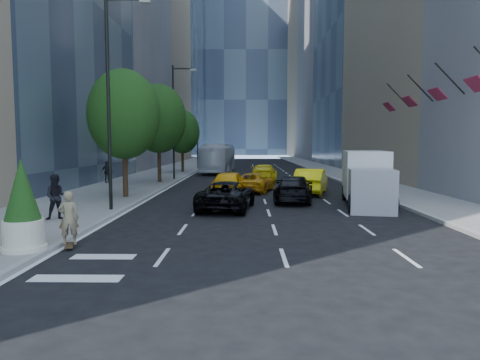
{
  "coord_description": "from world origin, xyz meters",
  "views": [
    {
      "loc": [
        -0.1,
        -16.05,
        3.25
      ],
      "look_at": [
        -0.36,
        3.53,
        1.6
      ],
      "focal_mm": 32.0,
      "sensor_mm": 36.0,
      "label": 1
    }
  ],
  "objects_px": {
    "black_sedan_mercedes": "(294,189)",
    "black_sedan_lincoln": "(227,195)",
    "city_bus": "(218,158)",
    "box_truck": "(367,178)",
    "skateboarder": "(69,222)",
    "planter_shrub": "(22,206)"
  },
  "relations": [
    {
      "from": "black_sedan_lincoln",
      "to": "box_truck",
      "type": "distance_m",
      "value": 7.39
    },
    {
      "from": "planter_shrub",
      "to": "skateboarder",
      "type": "bearing_deg",
      "value": 39.0
    },
    {
      "from": "box_truck",
      "to": "black_sedan_mercedes",
      "type": "bearing_deg",
      "value": 162.96
    },
    {
      "from": "black_sedan_mercedes",
      "to": "skateboarder",
      "type": "bearing_deg",
      "value": 62.16
    },
    {
      "from": "skateboarder",
      "to": "box_truck",
      "type": "distance_m",
      "value": 15.0
    },
    {
      "from": "skateboarder",
      "to": "black_sedan_lincoln",
      "type": "distance_m",
      "value": 9.22
    },
    {
      "from": "black_sedan_lincoln",
      "to": "city_bus",
      "type": "distance_m",
      "value": 27.63
    },
    {
      "from": "black_sedan_mercedes",
      "to": "black_sedan_lincoln",
      "type": "bearing_deg",
      "value": 48.3
    },
    {
      "from": "skateboarder",
      "to": "black_sedan_lincoln",
      "type": "height_order",
      "value": "skateboarder"
    },
    {
      "from": "skateboarder",
      "to": "city_bus",
      "type": "xyz_separation_m",
      "value": [
        2.4,
        35.53,
        0.78
      ]
    },
    {
      "from": "black_sedan_lincoln",
      "to": "box_truck",
      "type": "bearing_deg",
      "value": -162.95
    },
    {
      "from": "black_sedan_lincoln",
      "to": "skateboarder",
      "type": "bearing_deg",
      "value": 67.79
    },
    {
      "from": "black_sedan_lincoln",
      "to": "planter_shrub",
      "type": "xyz_separation_m",
      "value": [
        -5.57,
        -8.81,
        0.72
      ]
    },
    {
      "from": "city_bus",
      "to": "box_truck",
      "type": "bearing_deg",
      "value": -66.77
    },
    {
      "from": "skateboarder",
      "to": "planter_shrub",
      "type": "bearing_deg",
      "value": 20.85
    },
    {
      "from": "black_sedan_lincoln",
      "to": "city_bus",
      "type": "xyz_separation_m",
      "value": [
        -2.17,
        27.53,
        0.91
      ]
    },
    {
      "from": "black_sedan_lincoln",
      "to": "black_sedan_mercedes",
      "type": "distance_m",
      "value": 4.73
    },
    {
      "from": "black_sedan_mercedes",
      "to": "planter_shrub",
      "type": "bearing_deg",
      "value": 60.95
    },
    {
      "from": "skateboarder",
      "to": "black_sedan_lincoln",
      "type": "bearing_deg",
      "value": -137.91
    },
    {
      "from": "skateboarder",
      "to": "city_bus",
      "type": "distance_m",
      "value": 35.62
    },
    {
      "from": "city_bus",
      "to": "black_sedan_lincoln",
      "type": "bearing_deg",
      "value": -81.97
    },
    {
      "from": "planter_shrub",
      "to": "box_truck",
      "type": "bearing_deg",
      "value": 38.01
    }
  ]
}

